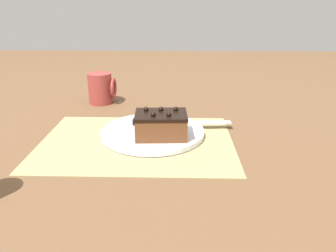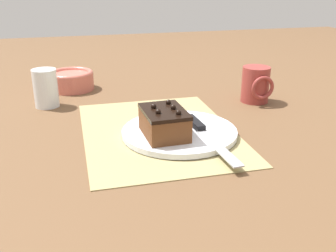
{
  "view_description": "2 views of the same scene",
  "coord_description": "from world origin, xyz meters",
  "px_view_note": "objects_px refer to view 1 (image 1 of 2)",
  "views": [
    {
      "loc": [
        0.09,
        -0.72,
        0.32
      ],
      "look_at": [
        0.07,
        0.04,
        0.03
      ],
      "focal_mm": 35.0,
      "sensor_mm": 36.0,
      "label": 1
    },
    {
      "loc": [
        0.82,
        -0.18,
        0.35
      ],
      "look_at": [
        0.07,
        0.01,
        0.04
      ],
      "focal_mm": 42.0,
      "sensor_mm": 36.0,
      "label": 2
    }
  ],
  "objects_px": {
    "cake_plate": "(153,132)",
    "coffee_mug": "(101,88)",
    "chocolate_cake": "(161,125)",
    "serving_knife": "(165,122)"
  },
  "relations": [
    {
      "from": "cake_plate",
      "to": "coffee_mug",
      "type": "distance_m",
      "value": 0.34
    },
    {
      "from": "chocolate_cake",
      "to": "coffee_mug",
      "type": "bearing_deg",
      "value": 123.83
    },
    {
      "from": "coffee_mug",
      "to": "cake_plate",
      "type": "bearing_deg",
      "value": -55.64
    },
    {
      "from": "chocolate_cake",
      "to": "coffee_mug",
      "type": "distance_m",
      "value": 0.38
    },
    {
      "from": "cake_plate",
      "to": "coffee_mug",
      "type": "bearing_deg",
      "value": 124.36
    },
    {
      "from": "cake_plate",
      "to": "serving_knife",
      "type": "distance_m",
      "value": 0.05
    },
    {
      "from": "cake_plate",
      "to": "chocolate_cake",
      "type": "relative_size",
      "value": 2.07
    },
    {
      "from": "serving_knife",
      "to": "coffee_mug",
      "type": "bearing_deg",
      "value": -140.65
    },
    {
      "from": "cake_plate",
      "to": "coffee_mug",
      "type": "xyz_separation_m",
      "value": [
        -0.19,
        0.28,
        0.04
      ]
    },
    {
      "from": "cake_plate",
      "to": "chocolate_cake",
      "type": "xyz_separation_m",
      "value": [
        0.02,
        -0.04,
        0.04
      ]
    }
  ]
}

